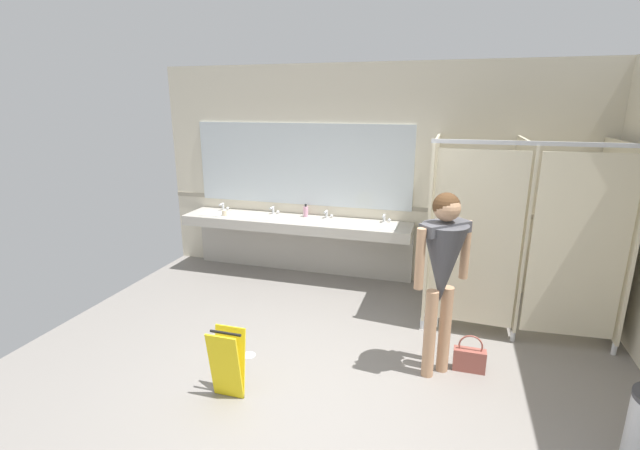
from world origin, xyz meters
TOP-DOWN VIEW (x-y plane):
  - ground_plane at (0.00, 0.00)m, footprint 6.32×6.19m
  - wall_back at (0.00, 2.85)m, footprint 6.32×0.12m
  - wall_back_tile_band at (0.00, 2.79)m, footprint 6.32×0.01m
  - vanity_counter at (-1.08, 2.57)m, footprint 3.29×0.59m
  - mirror_panel at (-1.08, 2.78)m, footprint 3.19×0.02m
  - bathroom_stalls at (1.76, 1.87)m, footprint 1.95×1.42m
  - person_standing at (0.98, 0.59)m, footprint 0.57×0.57m
  - handbag at (1.29, 0.72)m, footprint 0.29×0.11m
  - soap_dispenser at (-0.97, 2.66)m, footprint 0.07×0.07m
  - paper_cup at (-2.11, 2.36)m, footprint 0.07×0.07m
  - wet_floor_sign at (-0.71, -0.27)m, footprint 0.28×0.19m
  - floor_drain_cover at (-0.82, 0.35)m, footprint 0.14×0.14m

SIDE VIEW (x-z plane):
  - ground_plane at x=0.00m, z-range -0.10..0.00m
  - floor_drain_cover at x=-0.82m, z-range 0.00..0.01m
  - handbag at x=1.29m, z-range -0.06..0.31m
  - wet_floor_sign at x=-0.71m, z-range 0.01..0.63m
  - vanity_counter at x=-1.08m, z-range 0.15..1.13m
  - paper_cup at x=-2.11m, z-range 0.86..0.95m
  - soap_dispenser at x=-0.97m, z-range 0.85..1.03m
  - wall_back_tile_band at x=0.00m, z-range 1.02..1.08m
  - bathroom_stalls at x=1.76m, z-range 0.05..2.15m
  - person_standing at x=0.98m, z-range 0.24..1.96m
  - wall_back at x=0.00m, z-range 0.00..2.96m
  - mirror_panel at x=-1.08m, z-range 1.01..2.18m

